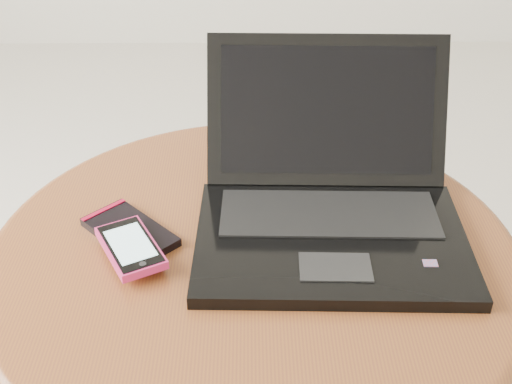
{
  "coord_description": "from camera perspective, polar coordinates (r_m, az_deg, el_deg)",
  "views": [
    {
      "loc": [
        -0.12,
        -0.79,
        1.07
      ],
      "look_at": [
        -0.11,
        -0.09,
        0.6
      ],
      "focal_mm": 47.02,
      "sensor_mm": 36.0,
      "label": 1
    }
  ],
  "objects": [
    {
      "name": "table",
      "position": [
        0.93,
        -0.16,
        -10.1
      ],
      "size": [
        0.68,
        0.68,
        0.54
      ],
      "color": "#553317",
      "rests_on": "ground"
    },
    {
      "name": "laptop",
      "position": [
        0.87,
        6.29,
        -0.75
      ],
      "size": [
        0.34,
        0.34,
        0.2
      ],
      "color": "black",
      "rests_on": "table"
    },
    {
      "name": "phone_black",
      "position": [
        0.88,
        -10.7,
        -3.34
      ],
      "size": [
        0.14,
        0.14,
        0.01
      ],
      "color": "black",
      "rests_on": "table"
    },
    {
      "name": "phone_pink",
      "position": [
        0.83,
        -10.63,
        -4.64
      ],
      "size": [
        0.1,
        0.12,
        0.01
      ],
      "color": "#D52869",
      "rests_on": "phone_black"
    }
  ]
}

